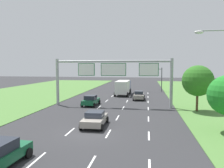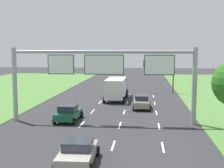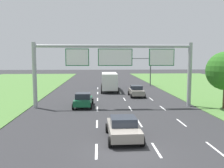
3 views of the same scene
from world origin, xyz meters
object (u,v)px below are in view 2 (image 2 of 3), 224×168
at_px(car_far_ahead, 142,102).
at_px(traffic_light_mast, 161,68).
at_px(car_lead_silver, 68,113).
at_px(car_near_red, 78,152).
at_px(sign_gantry, 104,70).
at_px(box_truck, 117,87).

distance_m(car_far_ahead, traffic_light_mast, 14.00).
xyz_separation_m(car_lead_silver, traffic_light_mast, (9.74, 20.34, 3.10)).
distance_m(car_lead_silver, traffic_light_mast, 22.76).
height_order(car_near_red, sign_gantry, sign_gantry).
bearing_deg(car_lead_silver, car_near_red, -71.85).
height_order(car_far_ahead, sign_gantry, sign_gantry).
xyz_separation_m(car_lead_silver, car_far_ahead, (6.93, 6.98, 0.01)).
relative_size(car_lead_silver, sign_gantry, 0.24).
height_order(car_far_ahead, traffic_light_mast, traffic_light_mast).
xyz_separation_m(car_lead_silver, sign_gantry, (3.49, -0.30, 4.17)).
distance_m(car_lead_silver, car_far_ahead, 9.84).
bearing_deg(box_truck, sign_gantry, -88.83).
height_order(sign_gantry, traffic_light_mast, sign_gantry).
relative_size(car_lead_silver, traffic_light_mast, 0.75).
height_order(car_lead_silver, box_truck, box_truck).
bearing_deg(car_far_ahead, car_near_red, -101.41).
relative_size(sign_gantry, traffic_light_mast, 3.08).
height_order(box_truck, sign_gantry, sign_gantry).
xyz_separation_m(car_far_ahead, traffic_light_mast, (2.81, 13.36, 3.09)).
bearing_deg(car_lead_silver, box_truck, 77.24).
bearing_deg(car_far_ahead, traffic_light_mast, 78.06).
bearing_deg(car_near_red, box_truck, 88.39).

